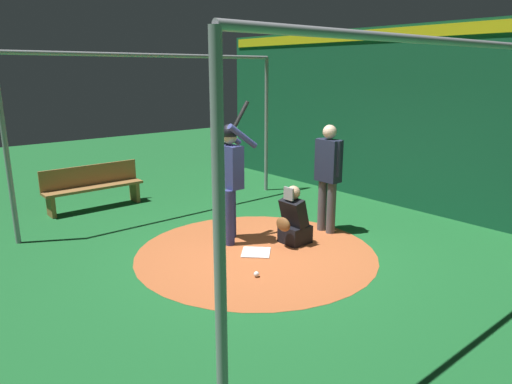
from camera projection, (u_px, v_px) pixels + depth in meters
name	position (u px, v px, depth m)	size (l,w,h in m)	color
ground_plane	(256.00, 253.00, 7.03)	(26.68, 26.68, 0.00)	#195B28
dirt_circle	(256.00, 253.00, 7.02)	(3.60, 3.60, 0.01)	#AD562D
home_plate	(256.00, 252.00, 7.02)	(0.42, 0.42, 0.01)	white
batter	(230.00, 171.00, 7.25)	(0.68, 0.49, 2.20)	navy
catcher	(294.00, 221.00, 7.33)	(0.58, 0.40, 0.94)	black
umpire	(328.00, 172.00, 7.71)	(0.23, 0.49, 1.81)	#4C4C51
back_wall	(411.00, 118.00, 9.01)	(0.22, 10.68, 3.49)	#145133
cage_frame	(256.00, 115.00, 6.50)	(5.32, 5.60, 2.95)	gray
bench	(93.00, 186.00, 9.22)	(1.93, 0.36, 0.85)	olive
baseball_0	(256.00, 274.00, 6.20)	(0.07, 0.07, 0.07)	white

